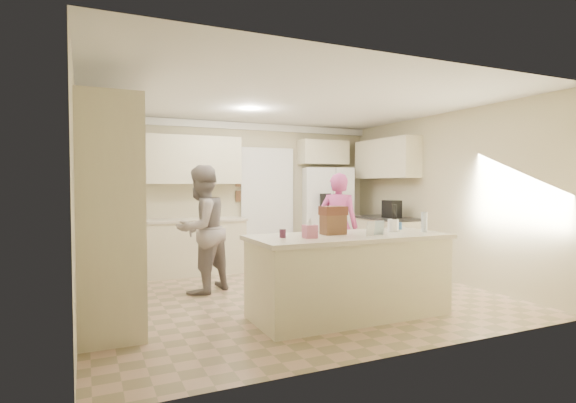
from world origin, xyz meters
name	(u,v)px	position (x,y,z in m)	size (l,w,h in m)	color
floor	(292,296)	(0.00, 0.00, -0.01)	(5.20, 4.60, 0.02)	tan
ceiling	(292,100)	(0.00, 0.00, 2.61)	(5.20, 4.60, 0.02)	white
wall_back	(238,195)	(0.00, 2.31, 1.30)	(5.20, 0.02, 2.60)	#C3B992
wall_front	(405,207)	(0.00, -2.31, 1.30)	(5.20, 0.02, 2.60)	#C3B992
wall_left	(76,202)	(-2.61, 0.00, 1.30)	(0.02, 4.60, 2.60)	#C3B992
wall_right	(442,197)	(2.61, 0.00, 1.30)	(0.02, 4.60, 2.60)	#C3B992
crown_back	(238,126)	(0.00, 2.26, 2.53)	(5.20, 0.08, 0.12)	white
pantry_bank	(106,212)	(-2.30, 0.20, 1.18)	(0.60, 2.60, 2.35)	beige
back_base_cab	(177,248)	(-1.15, 2.00, 0.44)	(2.20, 0.60, 0.88)	beige
back_countertop	(177,221)	(-1.15, 1.99, 0.90)	(2.24, 0.63, 0.04)	beige
back_upper_cab	(175,160)	(-1.15, 2.12, 1.90)	(2.20, 0.35, 0.80)	beige
doorway_opening	(267,208)	(0.55, 2.28, 1.05)	(0.90, 0.06, 2.10)	black
doorway_casing	(268,208)	(0.55, 2.24, 1.05)	(1.02, 0.03, 2.22)	white
wall_frame_upper	(240,181)	(0.02, 2.27, 1.55)	(0.15, 0.02, 0.20)	brown
wall_frame_lower	(240,196)	(0.02, 2.27, 1.28)	(0.15, 0.02, 0.20)	brown
refrigerator	(326,215)	(1.69, 2.08, 0.90)	(0.90, 0.70, 1.80)	white
fridge_seam	(336,216)	(1.69, 1.72, 0.90)	(0.01, 0.02, 1.78)	gray
fridge_dispenser	(325,203)	(1.47, 1.71, 1.15)	(0.22, 0.03, 0.35)	black
fridge_handle_l	(334,208)	(1.64, 1.71, 1.05)	(0.02, 0.02, 0.85)	silver
fridge_handle_r	(338,208)	(1.74, 1.71, 1.05)	(0.02, 0.02, 0.85)	silver
over_fridge_cab	(323,152)	(1.65, 2.12, 2.10)	(0.95, 0.35, 0.45)	beige
right_base_cab	(387,244)	(2.30, 1.00, 0.44)	(0.60, 1.20, 0.88)	beige
right_countertop	(386,218)	(2.29, 1.00, 0.90)	(0.63, 1.24, 0.04)	#2D2B28
right_upper_cab	(386,159)	(2.43, 1.20, 1.95)	(0.35, 1.50, 0.70)	beige
coffee_maker	(392,209)	(2.25, 0.80, 1.07)	(0.22, 0.28, 0.30)	black
island_base	(349,277)	(0.20, -1.10, 0.44)	(2.20, 0.90, 0.88)	beige
island_top	(349,237)	(0.20, -1.10, 0.90)	(2.28, 0.96, 0.05)	beige
utensil_crock	(393,225)	(0.85, -1.05, 1.00)	(0.13, 0.13, 0.15)	white
tissue_box	(310,231)	(-0.35, -1.20, 1.00)	(0.13, 0.13, 0.14)	#C76786
tissue_plume	(310,221)	(-0.35, -1.20, 1.10)	(0.08, 0.08, 0.08)	white
dollhouse_body	(333,225)	(0.05, -1.00, 1.04)	(0.26, 0.18, 0.22)	brown
dollhouse_roof	(333,211)	(0.05, -1.00, 1.20)	(0.28, 0.20, 0.10)	#592D1E
jam_jar	(283,233)	(-0.60, -1.05, 0.97)	(0.07, 0.07, 0.09)	#59263F
greeting_card_a	(370,229)	(0.35, -1.30, 1.01)	(0.12, 0.01, 0.16)	white
greeting_card_b	(379,228)	(0.50, -1.25, 1.01)	(0.12, 0.01, 0.16)	silver
water_bottle	(424,222)	(1.15, -1.25, 1.04)	(0.07, 0.07, 0.24)	silver
shaker_salt	(396,226)	(1.02, -0.88, 0.97)	(0.05, 0.05, 0.09)	#3A679D
shaker_pepper	(400,226)	(1.09, -0.88, 0.97)	(0.05, 0.05, 0.09)	#3A679D
teen_boy	(201,229)	(-1.06, 0.67, 0.88)	(0.85, 0.67, 1.76)	gray
teen_girl	(339,227)	(1.07, 0.59, 0.84)	(0.61, 0.40, 1.67)	#BB3D79
fridge_magnets	(336,216)	(1.69, 1.71, 0.90)	(0.76, 0.02, 1.44)	tan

